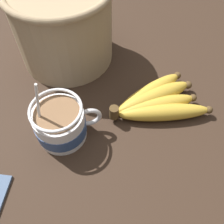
% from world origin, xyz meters
% --- Properties ---
extents(table, '(1.27, 1.27, 0.03)m').
position_xyz_m(table, '(0.00, 0.00, 0.02)').
color(table, '#332319').
rests_on(table, ground).
extents(coffee_mug, '(0.14, 0.10, 0.16)m').
position_xyz_m(coffee_mug, '(-0.07, -0.04, 0.07)').
color(coffee_mug, silver).
rests_on(coffee_mug, table).
extents(banana_bunch, '(0.22, 0.15, 0.04)m').
position_xyz_m(banana_bunch, '(0.14, -0.01, 0.05)').
color(banana_bunch, '#4C381E').
rests_on(banana_bunch, table).
extents(woven_basket, '(0.24, 0.24, 0.19)m').
position_xyz_m(woven_basket, '(-0.03, 0.20, 0.13)').
color(woven_basket, tan).
rests_on(woven_basket, table).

